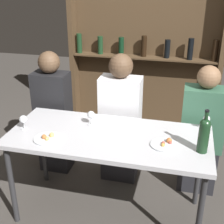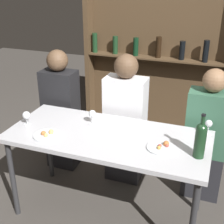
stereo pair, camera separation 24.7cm
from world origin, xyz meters
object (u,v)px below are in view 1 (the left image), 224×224
at_px(seated_person_left, 54,116).
at_px(seated_person_center, 120,123).
at_px(wine_glass_2, 91,115).
at_px(seated_person_right, 201,135).
at_px(wine_glass_0, 23,120).
at_px(wine_bottle, 204,134).
at_px(food_plate_0, 165,144).
at_px(wine_glass_1, 206,120).
at_px(food_plate_1, 48,138).

height_order(seated_person_left, seated_person_center, seated_person_center).
xyz_separation_m(wine_glass_2, seated_person_right, (0.92, 0.40, -0.28)).
bearing_deg(wine_glass_0, seated_person_left, 92.06).
xyz_separation_m(wine_bottle, food_plate_0, (-0.26, 0.02, -0.13)).
relative_size(wine_bottle, food_plate_0, 1.57).
distance_m(wine_bottle, wine_glass_1, 0.37).
height_order(wine_glass_2, seated_person_left, seated_person_left).
bearing_deg(food_plate_1, wine_glass_2, 52.48).
relative_size(wine_glass_1, seated_person_center, 0.09).
relative_size(wine_glass_1, food_plate_1, 0.54).
height_order(food_plate_0, seated_person_center, seated_person_center).
distance_m(wine_glass_0, seated_person_right, 1.57).
bearing_deg(food_plate_0, wine_glass_0, -179.79).
xyz_separation_m(seated_person_center, seated_person_right, (0.76, 0.00, -0.03)).
distance_m(wine_glass_1, food_plate_1, 1.26).
bearing_deg(seated_person_left, wine_glass_2, -37.26).
bearing_deg(seated_person_right, food_plate_0, -115.74).
distance_m(wine_glass_0, food_plate_1, 0.30).
distance_m(seated_person_left, seated_person_center, 0.69).
bearing_deg(food_plate_0, seated_person_center, 128.02).
height_order(wine_glass_2, food_plate_1, wine_glass_2).
distance_m(food_plate_1, seated_person_right, 1.38).
distance_m(wine_glass_0, seated_person_left, 0.65).
relative_size(wine_bottle, wine_glass_1, 2.66).
height_order(wine_glass_0, seated_person_center, seated_person_center).
relative_size(wine_bottle, food_plate_1, 1.45).
height_order(wine_bottle, wine_glass_1, wine_bottle).
bearing_deg(wine_bottle, seated_person_left, 156.39).
distance_m(food_plate_1, seated_person_left, 0.79).
xyz_separation_m(wine_bottle, wine_glass_0, (-1.40, 0.02, -0.06)).
height_order(food_plate_1, seated_person_right, seated_person_right).
relative_size(wine_glass_0, seated_person_right, 0.10).
distance_m(wine_glass_2, seated_person_left, 0.71).
bearing_deg(wine_glass_2, seated_person_right, 23.69).
bearing_deg(wine_glass_2, wine_glass_1, 8.76).
xyz_separation_m(wine_glass_1, seated_person_left, (-1.45, 0.26, -0.25)).
distance_m(food_plate_0, food_plate_1, 0.88).
bearing_deg(seated_person_left, wine_glass_1, -10.16).
height_order(wine_glass_1, seated_person_right, seated_person_right).
height_order(food_plate_0, food_plate_1, food_plate_0).
distance_m(wine_bottle, wine_glass_0, 1.40).
height_order(wine_bottle, seated_person_left, seated_person_left).
height_order(wine_bottle, wine_glass_0, wine_bottle).
xyz_separation_m(food_plate_0, seated_person_center, (-0.47, 0.60, -0.17)).
xyz_separation_m(food_plate_1, seated_person_center, (0.40, 0.72, -0.17)).
bearing_deg(seated_person_right, seated_person_center, 180.00).
distance_m(wine_glass_2, food_plate_0, 0.66).
relative_size(food_plate_1, seated_person_left, 0.18).
distance_m(wine_glass_0, wine_glass_1, 1.47).
bearing_deg(food_plate_0, wine_bottle, -4.75).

